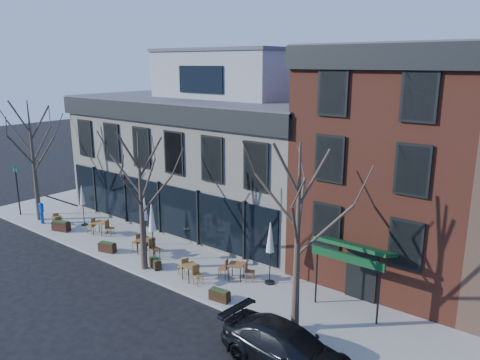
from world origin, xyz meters
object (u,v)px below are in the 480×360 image
Objects in this scene: call_box at (41,212)px; cafe_set_0 at (57,221)px; parked_sedan at (287,349)px; umbrella_0 at (82,197)px.

cafe_set_0 is (1.46, 0.22, -0.35)m from call_box.
parked_sedan is 18.63m from umbrella_0.
umbrella_0 is at bearing 82.14° from parked_sedan.
call_box reaches higher than parked_sedan.
cafe_set_0 is at bearing -126.88° from umbrella_0.
call_box is at bearing -147.98° from umbrella_0.
umbrella_0 is (0.98, 1.30, 1.44)m from cafe_set_0.
cafe_set_0 is 0.60× the size of umbrella_0.
cafe_set_0 is at bearing 86.54° from parked_sedan.
umbrella_0 reaches higher than call_box.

